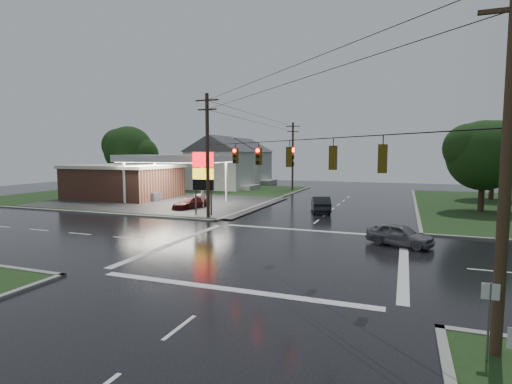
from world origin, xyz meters
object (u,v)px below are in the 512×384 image
(gas_station, at_px, (131,179))
(tree_ne_near, at_px, (485,156))
(house_near, at_px, (220,162))
(tree_nw_behind, at_px, (130,151))
(utility_pole_se, at_px, (507,157))
(house_far, at_px, (243,160))
(car_crossing, at_px, (400,235))
(utility_pole_nw, at_px, (208,154))
(car_pump, at_px, (190,203))
(tree_ne_far, at_px, (495,150))
(car_north, at_px, (321,204))
(utility_pole_n, at_px, (293,155))
(pylon_sign, at_px, (203,173))

(gas_station, bearing_deg, tree_ne_near, 3.30)
(house_near, xyz_separation_m, tree_nw_behind, (-12.89, -6.01, 1.77))
(utility_pole_se, height_order, house_far, utility_pole_se)
(house_far, bearing_deg, gas_station, -97.50)
(house_far, relative_size, car_crossing, 2.70)
(tree_nw_behind, bearing_deg, utility_pole_nw, -40.10)
(house_near, height_order, tree_nw_behind, tree_nw_behind)
(utility_pole_se, bearing_deg, gas_station, 140.30)
(car_pump, bearing_deg, utility_pole_se, -30.08)
(utility_pole_nw, bearing_deg, utility_pole_se, -45.00)
(house_near, xyz_separation_m, car_crossing, (27.69, -31.83, -3.71))
(gas_station, bearing_deg, car_pump, -25.93)
(utility_pole_se, distance_m, car_pump, 33.59)
(gas_station, relative_size, house_near, 2.37)
(house_far, xyz_separation_m, tree_ne_far, (39.10, -14.01, 1.77))
(utility_pole_nw, distance_m, tree_ne_far, 36.20)
(utility_pole_se, xyz_separation_m, house_far, (-31.45, 57.50, -1.32))
(utility_pole_se, distance_m, car_north, 28.62)
(car_north, bearing_deg, car_crossing, 105.01)
(utility_pole_se, height_order, tree_ne_far, utility_pole_se)
(utility_pole_nw, xyz_separation_m, car_crossing, (16.24, -5.33, -5.02))
(utility_pole_se, relative_size, tree_nw_behind, 1.10)
(utility_pole_nw, bearing_deg, car_north, 39.78)
(car_crossing, bearing_deg, tree_ne_near, -2.15)
(house_far, height_order, car_north, house_far)
(utility_pole_n, bearing_deg, car_pump, -100.52)
(gas_station, bearing_deg, pylon_sign, -31.22)
(utility_pole_se, xyz_separation_m, tree_ne_far, (7.65, 43.49, 0.46))
(house_near, relative_size, car_north, 2.32)
(utility_pole_n, xyz_separation_m, tree_ne_far, (26.65, -4.01, 0.71))
(utility_pole_nw, bearing_deg, pylon_sign, 135.00)
(gas_station, bearing_deg, tree_nw_behind, 128.42)
(pylon_sign, height_order, tree_ne_near, tree_ne_near)
(utility_pole_n, bearing_deg, utility_pole_se, -68.20)
(house_far, relative_size, tree_ne_far, 1.13)
(gas_station, xyz_separation_m, utility_pole_n, (16.18, 18.30, 2.92))
(utility_pole_n, distance_m, car_crossing, 37.82)
(house_near, distance_m, tree_nw_behind, 14.33)
(utility_pole_n, xyz_separation_m, car_north, (8.70, -21.26, -4.68))
(gas_station, distance_m, utility_pole_se, 45.83)
(tree_nw_behind, xyz_separation_m, car_pump, (19.89, -15.99, -5.57))
(utility_pole_se, distance_m, tree_ne_far, 44.16)
(utility_pole_se, distance_m, car_crossing, 14.83)
(utility_pole_n, bearing_deg, utility_pole_nw, -90.00)
(utility_pole_se, relative_size, car_pump, 2.60)
(gas_station, relative_size, house_far, 2.37)
(utility_pole_nw, xyz_separation_m, car_north, (8.70, 7.24, -4.94))
(house_far, xyz_separation_m, car_north, (21.15, -31.26, -3.62))
(tree_ne_near, xyz_separation_m, car_north, (-14.94, -5.25, -4.78))
(house_near, bearing_deg, tree_ne_far, -3.01)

